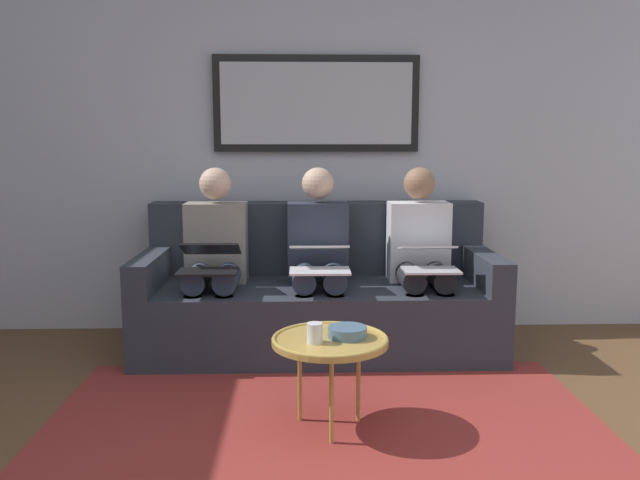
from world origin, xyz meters
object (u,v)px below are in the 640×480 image
object	(u,v)px
coffee_table	(330,342)
laptop_white	(319,258)
bowl	(347,332)
person_left	(421,253)
cup	(315,333)
person_right	(215,255)
laptop_silver	(429,257)
framed_mirror	(316,104)
person_middle	(318,254)
laptop_black	(209,259)
couch	(318,298)

from	to	relation	value
coffee_table	laptop_white	world-z (taller)	laptop_white
bowl	person_left	xyz separation A→B (m)	(-0.54, -1.13, 0.16)
cup	person_right	world-z (taller)	person_right
person_left	laptop_silver	xyz separation A→B (m)	(0.00, 0.25, 0.02)
framed_mirror	cup	xyz separation A→B (m)	(0.05, 1.67, -1.08)
coffee_table	person_middle	distance (m)	1.17
coffee_table	laptop_black	world-z (taller)	laptop_black
cup	bowl	size ratio (longest dim) A/B	0.51
laptop_silver	framed_mirror	bearing A→B (deg)	-47.78
couch	person_right	size ratio (longest dim) A/B	1.93
person_right	laptop_silver	bearing A→B (deg)	169.02
person_left	laptop_silver	distance (m)	0.25
framed_mirror	person_middle	xyz separation A→B (m)	(0.00, 0.46, -0.94)
couch	laptop_black	world-z (taller)	couch
laptop_silver	laptop_black	size ratio (longest dim) A/B	0.93
coffee_table	cup	world-z (taller)	cup
framed_mirror	laptop_white	size ratio (longest dim) A/B	3.88
cup	framed_mirror	bearing A→B (deg)	-91.69
framed_mirror	laptop_white	world-z (taller)	framed_mirror
couch	laptop_silver	xyz separation A→B (m)	(-0.64, 0.32, 0.32)
cup	laptop_black	distance (m)	1.15
couch	person_left	size ratio (longest dim) A/B	1.93
coffee_table	bowl	distance (m)	0.09
cup	bowl	xyz separation A→B (m)	(-0.15, -0.08, -0.02)
coffee_table	laptop_black	distance (m)	1.15
person_left	person_right	world-z (taller)	same
laptop_silver	laptop_black	bearing A→B (deg)	-0.66
person_left	framed_mirror	bearing A→B (deg)	-35.53
cup	person_middle	distance (m)	1.22
laptop_silver	person_left	bearing A→B (deg)	-90.00
laptop_silver	bowl	bearing A→B (deg)	58.62
person_left	laptop_white	bearing A→B (deg)	20.95
cup	laptop_white	size ratio (longest dim) A/B	0.25
coffee_table	bowl	xyz separation A→B (m)	(-0.08, -0.02, 0.04)
couch	person_middle	world-z (taller)	person_middle
coffee_table	laptop_silver	world-z (taller)	laptop_silver
framed_mirror	person_left	world-z (taller)	framed_mirror
coffee_table	couch	bearing A→B (deg)	-89.03
coffee_table	person_middle	size ratio (longest dim) A/B	0.46
framed_mirror	coffee_table	bearing A→B (deg)	90.74
person_middle	person_right	xyz separation A→B (m)	(0.64, 0.00, 0.00)
cup	person_left	world-z (taller)	person_left
framed_mirror	laptop_white	xyz separation A→B (m)	(0.00, 0.70, -0.92)
framed_mirror	coffee_table	distance (m)	1.97
person_right	bowl	bearing A→B (deg)	123.16
person_middle	coffee_table	bearing A→B (deg)	91.03
coffee_table	bowl	size ratio (longest dim) A/B	2.99
laptop_white	person_right	size ratio (longest dim) A/B	0.31
framed_mirror	laptop_black	world-z (taller)	framed_mirror
laptop_silver	person_middle	distance (m)	0.69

